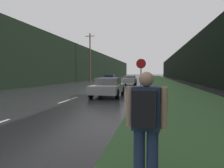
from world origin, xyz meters
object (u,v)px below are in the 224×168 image
object	(u,v)px
stop_sign	(141,75)
car_passing_near	(108,87)
hitchhiker_with_backpack	(146,122)
car_passing_far	(130,80)
car_oncoming	(110,79)

from	to	relation	value
stop_sign	car_passing_near	xyz separation A→B (m)	(-2.44, 1.39, -0.87)
hitchhiker_with_backpack	car_passing_near	bearing A→B (deg)	109.79
stop_sign	car_passing_far	xyz separation A→B (m)	(-2.44, 16.76, -0.87)
car_passing_near	car_passing_far	distance (m)	15.37
car_passing_near	car_oncoming	bearing A→B (deg)	-78.79
hitchhiker_with_backpack	car_passing_far	size ratio (longest dim) A/B	0.39
stop_sign	car_passing_near	size ratio (longest dim) A/B	0.63
stop_sign	car_passing_near	bearing A→B (deg)	150.39
car_passing_near	stop_sign	bearing A→B (deg)	150.39
stop_sign	hitchhiker_with_backpack	xyz separation A→B (m)	(0.56, -9.90, -0.58)
stop_sign	car_passing_far	distance (m)	16.96
car_passing_far	hitchhiker_with_backpack	bearing A→B (deg)	96.42
car_passing_far	car_oncoming	world-z (taller)	car_oncoming
car_passing_near	car_oncoming	xyz separation A→B (m)	(-4.16, 21.01, 0.03)
car_passing_far	car_oncoming	xyz separation A→B (m)	(-4.16, 5.64, 0.02)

